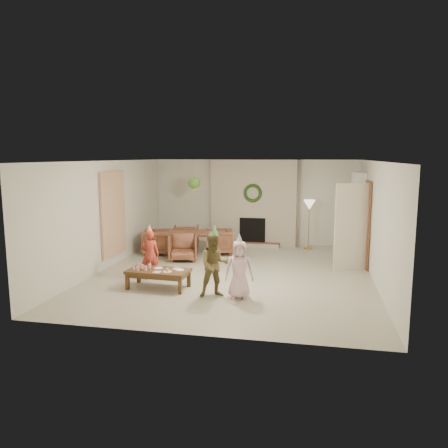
% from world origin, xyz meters
% --- Properties ---
extents(floor, '(7.00, 7.00, 0.00)m').
position_xyz_m(floor, '(0.00, 0.00, 0.00)').
color(floor, '#B7B29E').
rests_on(floor, ground).
extents(ceiling, '(7.00, 7.00, 0.00)m').
position_xyz_m(ceiling, '(0.00, 0.00, 2.50)').
color(ceiling, white).
rests_on(ceiling, wall_back).
extents(wall_back, '(7.00, 0.00, 7.00)m').
position_xyz_m(wall_back, '(0.00, 3.50, 1.25)').
color(wall_back, silver).
rests_on(wall_back, floor).
extents(wall_front, '(7.00, 0.00, 7.00)m').
position_xyz_m(wall_front, '(0.00, -3.50, 1.25)').
color(wall_front, silver).
rests_on(wall_front, floor).
extents(wall_left, '(0.00, 7.00, 7.00)m').
position_xyz_m(wall_left, '(-3.00, 0.00, 1.25)').
color(wall_left, silver).
rests_on(wall_left, floor).
extents(wall_right, '(0.00, 7.00, 7.00)m').
position_xyz_m(wall_right, '(3.00, 0.00, 1.25)').
color(wall_right, silver).
rests_on(wall_right, floor).
extents(fireplace_mass, '(2.50, 0.40, 2.50)m').
position_xyz_m(fireplace_mass, '(0.00, 3.30, 1.25)').
color(fireplace_mass, '#4E1514').
rests_on(fireplace_mass, floor).
extents(fireplace_hearth, '(1.60, 0.30, 0.12)m').
position_xyz_m(fireplace_hearth, '(0.00, 2.95, 0.06)').
color(fireplace_hearth, maroon).
rests_on(fireplace_hearth, floor).
extents(fireplace_firebox, '(0.75, 0.12, 0.75)m').
position_xyz_m(fireplace_firebox, '(0.00, 3.12, 0.45)').
color(fireplace_firebox, black).
rests_on(fireplace_firebox, floor).
extents(fireplace_wreath, '(0.54, 0.10, 0.54)m').
position_xyz_m(fireplace_wreath, '(0.00, 3.07, 1.55)').
color(fireplace_wreath, '#1B3815').
rests_on(fireplace_wreath, fireplace_mass).
extents(floor_lamp_base, '(0.26, 0.26, 0.03)m').
position_xyz_m(floor_lamp_base, '(1.61, 3.00, 0.01)').
color(floor_lamp_base, gold).
rests_on(floor_lamp_base, floor).
extents(floor_lamp_post, '(0.03, 0.03, 1.25)m').
position_xyz_m(floor_lamp_post, '(1.61, 3.00, 0.65)').
color(floor_lamp_post, gold).
rests_on(floor_lamp_post, floor).
extents(floor_lamp_shade, '(0.33, 0.33, 0.28)m').
position_xyz_m(floor_lamp_shade, '(1.61, 3.00, 1.25)').
color(floor_lamp_shade, beige).
rests_on(floor_lamp_shade, floor_lamp_post).
extents(bookshelf_carcass, '(0.30, 1.00, 2.20)m').
position_xyz_m(bookshelf_carcass, '(2.84, 2.30, 1.10)').
color(bookshelf_carcass, white).
rests_on(bookshelf_carcass, floor).
extents(bookshelf_shelf_a, '(0.30, 0.92, 0.03)m').
position_xyz_m(bookshelf_shelf_a, '(2.82, 2.30, 0.45)').
color(bookshelf_shelf_a, white).
rests_on(bookshelf_shelf_a, bookshelf_carcass).
extents(bookshelf_shelf_b, '(0.30, 0.92, 0.03)m').
position_xyz_m(bookshelf_shelf_b, '(2.82, 2.30, 0.85)').
color(bookshelf_shelf_b, white).
rests_on(bookshelf_shelf_b, bookshelf_carcass).
extents(bookshelf_shelf_c, '(0.30, 0.92, 0.03)m').
position_xyz_m(bookshelf_shelf_c, '(2.82, 2.30, 1.25)').
color(bookshelf_shelf_c, white).
rests_on(bookshelf_shelf_c, bookshelf_carcass).
extents(bookshelf_shelf_d, '(0.30, 0.92, 0.03)m').
position_xyz_m(bookshelf_shelf_d, '(2.82, 2.30, 1.65)').
color(bookshelf_shelf_d, white).
rests_on(bookshelf_shelf_d, bookshelf_carcass).
extents(books_row_lower, '(0.20, 0.40, 0.24)m').
position_xyz_m(books_row_lower, '(2.80, 2.15, 0.59)').
color(books_row_lower, '#AE2026').
rests_on(books_row_lower, bookshelf_shelf_a).
extents(books_row_mid, '(0.20, 0.44, 0.24)m').
position_xyz_m(books_row_mid, '(2.80, 2.35, 0.99)').
color(books_row_mid, navy).
rests_on(books_row_mid, bookshelf_shelf_b).
extents(books_row_upper, '(0.20, 0.36, 0.22)m').
position_xyz_m(books_row_upper, '(2.80, 2.20, 1.38)').
color(books_row_upper, gold).
rests_on(books_row_upper, bookshelf_shelf_c).
extents(door_frame, '(0.05, 0.86, 2.04)m').
position_xyz_m(door_frame, '(2.96, 1.20, 1.02)').
color(door_frame, brown).
rests_on(door_frame, floor).
extents(door_leaf, '(0.77, 0.32, 2.00)m').
position_xyz_m(door_leaf, '(2.58, 0.82, 1.00)').
color(door_leaf, beige).
rests_on(door_leaf, floor).
extents(curtain_panel, '(0.06, 1.20, 2.00)m').
position_xyz_m(curtain_panel, '(-2.96, 0.20, 1.25)').
color(curtain_panel, beige).
rests_on(curtain_panel, wall_left).
extents(dining_table, '(1.87, 1.31, 0.59)m').
position_xyz_m(dining_table, '(-1.64, 1.69, 0.30)').
color(dining_table, brown).
rests_on(dining_table, floor).
extents(dining_chair_near, '(0.85, 0.87, 0.66)m').
position_xyz_m(dining_chair_near, '(-1.47, 0.97, 0.33)').
color(dining_chair_near, brown).
rests_on(dining_chair_near, floor).
extents(dining_chair_far, '(0.85, 0.87, 0.66)m').
position_xyz_m(dining_chair_far, '(-1.81, 2.42, 0.33)').
color(dining_chair_far, brown).
rests_on(dining_chair_far, floor).
extents(dining_chair_left, '(0.87, 0.85, 0.66)m').
position_xyz_m(dining_chair_left, '(-2.36, 1.52, 0.33)').
color(dining_chair_left, brown).
rests_on(dining_chair_left, floor).
extents(dining_chair_right, '(0.87, 0.85, 0.66)m').
position_xyz_m(dining_chair_right, '(-0.73, 1.91, 0.33)').
color(dining_chair_right, brown).
rests_on(dining_chair_right, floor).
extents(hanging_plant_cord, '(0.01, 0.01, 0.70)m').
position_xyz_m(hanging_plant_cord, '(-1.30, 1.50, 2.15)').
color(hanging_plant_cord, tan).
rests_on(hanging_plant_cord, ceiling).
extents(hanging_plant_pot, '(0.16, 0.16, 0.12)m').
position_xyz_m(hanging_plant_pot, '(-1.30, 1.50, 1.80)').
color(hanging_plant_pot, '#9A6031').
rests_on(hanging_plant_pot, hanging_plant_cord).
extents(hanging_plant_foliage, '(0.32, 0.32, 0.32)m').
position_xyz_m(hanging_plant_foliage, '(-1.30, 1.50, 1.92)').
color(hanging_plant_foliage, '#2C521B').
rests_on(hanging_plant_foliage, hanging_plant_pot).
extents(coffee_table_top, '(1.26, 0.69, 0.06)m').
position_xyz_m(coffee_table_top, '(-1.27, -1.39, 0.35)').
color(coffee_table_top, '#53371B').
rests_on(coffee_table_top, floor).
extents(coffee_table_apron, '(1.16, 0.59, 0.07)m').
position_xyz_m(coffee_table_apron, '(-1.27, -1.39, 0.28)').
color(coffee_table_apron, '#53371B').
rests_on(coffee_table_apron, floor).
extents(coffee_leg_fl, '(0.07, 0.07, 0.32)m').
position_xyz_m(coffee_leg_fl, '(-1.84, -1.60, 0.16)').
color(coffee_leg_fl, '#53371B').
rests_on(coffee_leg_fl, floor).
extents(coffee_leg_fr, '(0.07, 0.07, 0.32)m').
position_xyz_m(coffee_leg_fr, '(-0.73, -1.68, 0.16)').
color(coffee_leg_fr, '#53371B').
rests_on(coffee_leg_fr, floor).
extents(coffee_leg_bl, '(0.07, 0.07, 0.32)m').
position_xyz_m(coffee_leg_bl, '(-1.80, -1.11, 0.16)').
color(coffee_leg_bl, '#53371B').
rests_on(coffee_leg_bl, floor).
extents(coffee_leg_br, '(0.07, 0.07, 0.32)m').
position_xyz_m(coffee_leg_br, '(-0.70, -1.18, 0.16)').
color(coffee_leg_br, '#53371B').
rests_on(coffee_leg_br, floor).
extents(cup_a, '(0.07, 0.07, 0.08)m').
position_xyz_m(cup_a, '(-1.75, -1.50, 0.42)').
color(cup_a, white).
rests_on(cup_a, coffee_table_top).
extents(cup_b, '(0.07, 0.07, 0.08)m').
position_xyz_m(cup_b, '(-1.73, -1.31, 0.42)').
color(cup_b, white).
rests_on(cup_b, coffee_table_top).
extents(cup_c, '(0.07, 0.07, 0.08)m').
position_xyz_m(cup_c, '(-1.64, -1.55, 0.42)').
color(cup_c, white).
rests_on(cup_c, coffee_table_top).
extents(cup_d, '(0.07, 0.07, 0.08)m').
position_xyz_m(cup_d, '(-1.63, -1.37, 0.42)').
color(cup_d, white).
rests_on(cup_d, coffee_table_top).
extents(cup_e, '(0.07, 0.07, 0.08)m').
position_xyz_m(cup_e, '(-1.50, -1.49, 0.42)').
color(cup_e, white).
rests_on(cup_e, coffee_table_top).
extents(cup_f, '(0.07, 0.07, 0.08)m').
position_xyz_m(cup_f, '(-1.49, -1.30, 0.42)').
color(cup_f, white).
rests_on(cup_f, coffee_table_top).
extents(plate_a, '(0.18, 0.18, 0.01)m').
position_xyz_m(plate_a, '(-1.31, -1.28, 0.38)').
color(plate_a, white).
rests_on(plate_a, coffee_table_top).
extents(plate_b, '(0.18, 0.18, 0.01)m').
position_xyz_m(plate_b, '(-1.04, -1.50, 0.38)').
color(plate_b, white).
rests_on(plate_b, coffee_table_top).
extents(plate_c, '(0.18, 0.18, 0.01)m').
position_xyz_m(plate_c, '(-0.84, -1.33, 0.38)').
color(plate_c, white).
rests_on(plate_c, coffee_table_top).
extents(food_scoop, '(0.07, 0.07, 0.07)m').
position_xyz_m(food_scoop, '(-1.04, -1.50, 0.41)').
color(food_scoop, tan).
rests_on(food_scoop, plate_b).
extents(napkin_left, '(0.15, 0.15, 0.01)m').
position_xyz_m(napkin_left, '(-1.23, -1.56, 0.38)').
color(napkin_left, '#F9B7C0').
rests_on(napkin_left, coffee_table_top).
extents(napkin_right, '(0.15, 0.15, 0.01)m').
position_xyz_m(napkin_right, '(-0.93, -1.25, 0.38)').
color(napkin_right, '#F9B7C0').
rests_on(napkin_right, coffee_table_top).
extents(child_red, '(0.45, 0.37, 1.06)m').
position_xyz_m(child_red, '(-1.66, -0.81, 0.53)').
color(child_red, '#A63023').
rests_on(child_red, floor).
extents(party_hat_red, '(0.15, 0.15, 0.20)m').
position_xyz_m(party_hat_red, '(-1.66, -0.81, 1.10)').
color(party_hat_red, gold).
rests_on(party_hat_red, child_red).
extents(child_plaid, '(0.72, 0.65, 1.21)m').
position_xyz_m(child_plaid, '(-0.06, -1.67, 0.61)').
color(child_plaid, brown).
rests_on(child_plaid, floor).
extents(party_hat_plaid, '(0.15, 0.15, 0.20)m').
position_xyz_m(party_hat_plaid, '(-0.06, -1.67, 1.25)').
color(party_hat_plaid, '#54C46E').
rests_on(party_hat_plaid, child_plaid).
extents(child_pink, '(0.59, 0.45, 1.08)m').
position_xyz_m(child_pink, '(0.41, -1.68, 0.54)').
color(child_pink, '#FBC9D5').
rests_on(child_pink, floor).
extents(party_hat_pink, '(0.15, 0.15, 0.19)m').
position_xyz_m(party_hat_pink, '(0.41, -1.68, 1.13)').
color(party_hat_pink, silver).
rests_on(party_hat_pink, child_pink).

